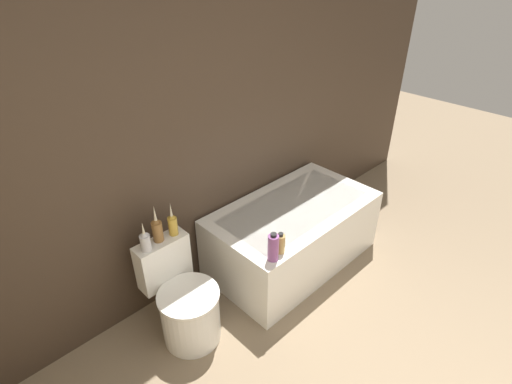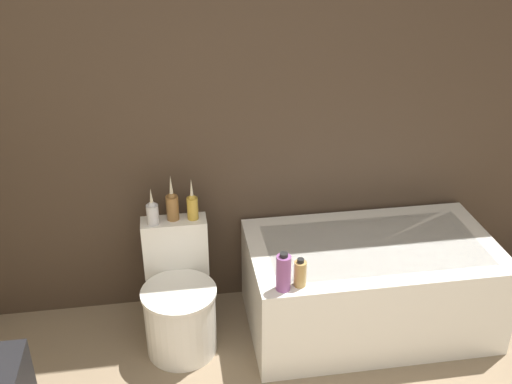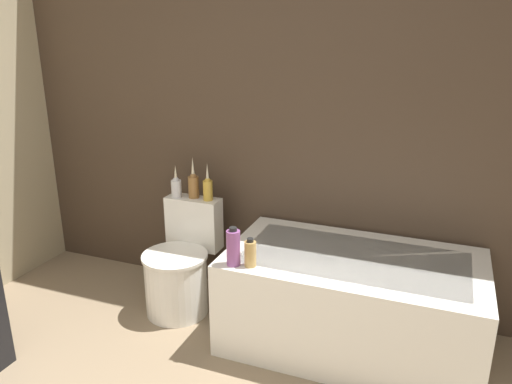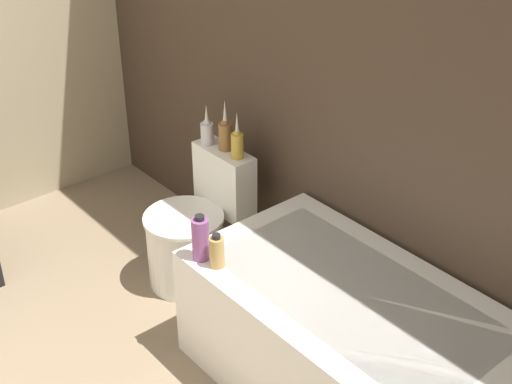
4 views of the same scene
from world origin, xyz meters
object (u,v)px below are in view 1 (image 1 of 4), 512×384
at_px(vase_gold, 145,241).
at_px(shampoo_bottle_tall, 273,247).
at_px(vase_silver, 157,229).
at_px(bathtub, 293,233).
at_px(toilet, 185,304).
at_px(vase_bronze, 173,224).
at_px(shampoo_bottle_short, 280,243).

relative_size(vase_gold, shampoo_bottle_tall, 1.02).
bearing_deg(vase_gold, vase_silver, 16.90).
height_order(bathtub, toilet, toilet).
height_order(toilet, vase_bronze, vase_bronze).
xyz_separation_m(vase_silver, vase_bronze, (0.11, -0.01, -0.01)).
distance_m(vase_silver, shampoo_bottle_short, 0.83).
relative_size(toilet, shampoo_bottle_tall, 3.25).
relative_size(toilet, vase_gold, 3.18).
distance_m(bathtub, shampoo_bottle_tall, 0.77).
xyz_separation_m(bathtub, shampoo_bottle_tall, (-0.59, -0.33, 0.38)).
bearing_deg(vase_bronze, toilet, -117.54).
bearing_deg(bathtub, vase_gold, 171.12).
bearing_deg(toilet, vase_gold, 120.14).
xyz_separation_m(toilet, vase_bronze, (0.11, 0.21, 0.51)).
distance_m(toilet, shampoo_bottle_short, 0.78).
distance_m(bathtub, vase_gold, 1.34).
bearing_deg(vase_silver, bathtub, -11.42).
height_order(vase_silver, vase_bronze, vase_silver).
bearing_deg(toilet, shampoo_bottle_short, -26.48).
relative_size(bathtub, vase_silver, 5.20).
xyz_separation_m(bathtub, toilet, (-1.12, 0.00, -0.01)).
distance_m(vase_bronze, shampoo_bottle_short, 0.74).
xyz_separation_m(toilet, vase_silver, (-0.00, 0.23, 0.52)).
bearing_deg(vase_silver, vase_gold, -163.10).
relative_size(vase_gold, vase_silver, 0.81).
bearing_deg(vase_gold, bathtub, -8.88).
height_order(toilet, vase_silver, vase_silver).
height_order(bathtub, shampoo_bottle_short, shampoo_bottle_short).
distance_m(vase_silver, shampoo_bottle_tall, 0.78).
distance_m(bathtub, shampoo_bottle_short, 0.69).
height_order(shampoo_bottle_tall, shampoo_bottle_short, shampoo_bottle_tall).
height_order(bathtub, shampoo_bottle_tall, shampoo_bottle_tall).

